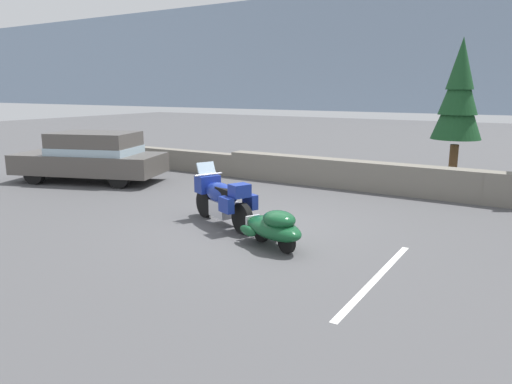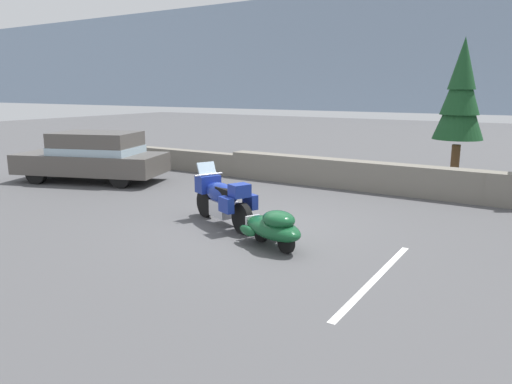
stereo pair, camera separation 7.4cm
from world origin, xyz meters
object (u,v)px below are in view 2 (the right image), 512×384
Objects in this scene: touring_motorcycle at (222,198)px; pine_tree_secondary at (461,94)px; suv_at_left_edge at (93,156)px; car_shaped_trailer at (273,227)px.

pine_tree_secondary reaches higher than touring_motorcycle.
pine_tree_secondary is at bearing 28.04° from suv_at_left_edge.
car_shaped_trailer is at bearing -102.44° from pine_tree_secondary.
suv_at_left_edge is at bearing 161.93° from car_shaped_trailer.
suv_at_left_edge reaches higher than car_shaped_trailer.
suv_at_left_edge is 11.81m from pine_tree_secondary.
suv_at_left_edge is (-8.46, 2.76, 0.43)m from car_shaped_trailer.
touring_motorcycle is 1.96m from car_shaped_trailer.
car_shaped_trailer is at bearing -18.07° from suv_at_left_edge.
touring_motorcycle is at bearing 155.97° from car_shaped_trailer.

